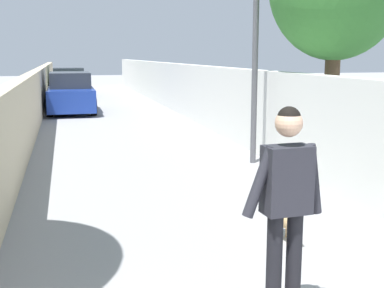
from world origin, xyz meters
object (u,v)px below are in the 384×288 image
object	(u,v)px
lamp_post	(256,2)
car_near	(71,94)
person_skateboarder	(286,195)
car_far	(69,84)
dog	(287,219)

from	to	relation	value
lamp_post	car_near	distance (m)	11.31
person_skateboarder	car_near	bearing A→B (deg)	5.19
lamp_post	person_skateboarder	xyz separation A→B (m)	(-5.96, 2.04, -2.13)
car_near	car_far	distance (m)	6.82
person_skateboarder	car_far	distance (m)	23.28
lamp_post	car_far	distance (m)	17.81
person_skateboarder	car_far	size ratio (longest dim) A/B	0.44
car_far	car_near	bearing A→B (deg)	180.00
dog	person_skateboarder	bearing A→B (deg)	154.21
car_near	car_far	size ratio (longest dim) A/B	1.10
person_skateboarder	car_near	size ratio (longest dim) A/B	0.40
person_skateboarder	car_near	xyz separation A→B (m)	(16.40, 1.49, -0.39)
person_skateboarder	car_far	world-z (taller)	person_skateboarder
lamp_post	car_far	xyz separation A→B (m)	(17.27, 3.53, -2.52)
dog	car_far	xyz separation A→B (m)	(21.51, 2.32, 0.44)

